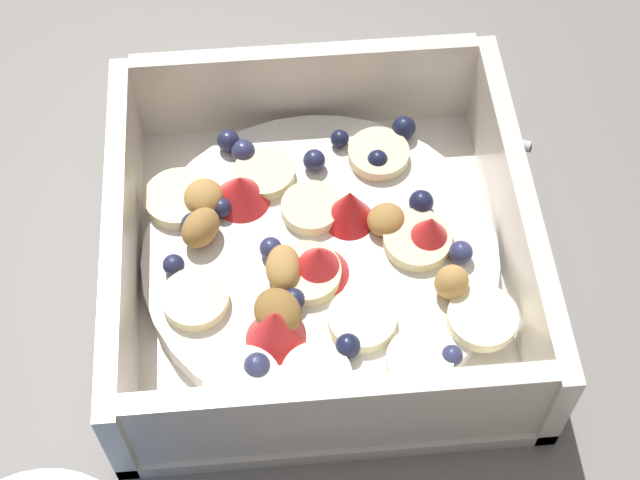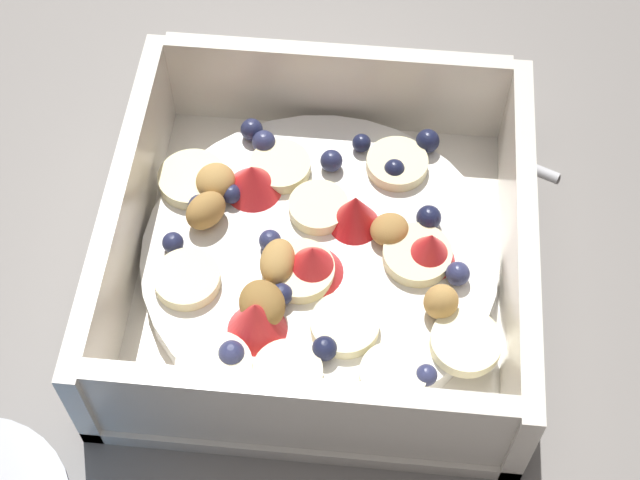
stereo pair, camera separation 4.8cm
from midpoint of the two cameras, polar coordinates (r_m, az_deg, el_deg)
name	(u,v)px [view 1 (the left image)]	position (r m, az deg, el deg)	size (l,w,h in m)	color
ground_plane	(351,274)	(0.51, -0.85, -2.23)	(2.40, 2.40, 0.00)	gray
fruit_bowl	(319,252)	(0.49, -2.87, -0.94)	(0.21, 0.21, 0.07)	white
spoon	(328,94)	(0.58, -1.93, 8.50)	(0.08, 0.17, 0.01)	silver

